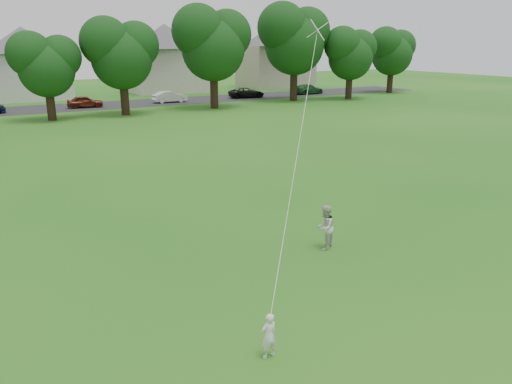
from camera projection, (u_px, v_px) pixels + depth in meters
ground at (292, 307)px, 11.84m from camera, size 160.00×160.00×0.00m
street at (42, 109)px, 46.72m from camera, size 90.00×7.00×0.01m
toddler at (269, 335)px, 9.83m from camera, size 0.36×0.25×0.96m
older_boy at (325, 227)px, 14.99m from camera, size 0.84×0.81×1.37m
kite at (300, 136)px, 13.61m from camera, size 3.72×4.25×11.48m
tree_row at (40, 40)px, 39.45m from camera, size 81.19×8.70×10.52m
parked_cars at (39, 104)px, 45.54m from camera, size 62.59×2.45×1.29m
house_row at (41, 53)px, 54.45m from camera, size 76.58×13.66×10.08m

